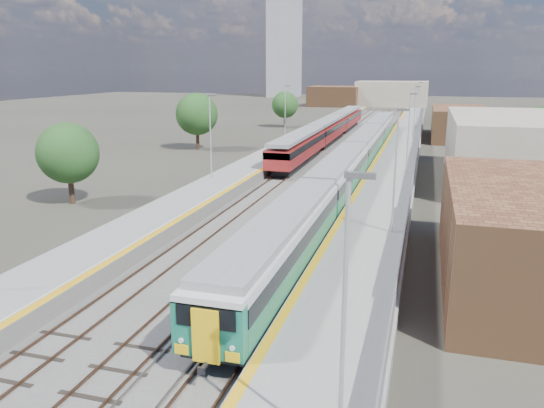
% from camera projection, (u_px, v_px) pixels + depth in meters
% --- Properties ---
extents(ground, '(320.00, 320.00, 0.00)m').
position_uv_depth(ground, '(349.00, 165.00, 60.42)').
color(ground, '#47443A').
rests_on(ground, ground).
extents(ballast_bed, '(10.50, 155.00, 0.06)m').
position_uv_depth(ballast_bed, '(333.00, 160.00, 63.35)').
color(ballast_bed, '#565451').
rests_on(ballast_bed, ground).
extents(tracks, '(8.96, 160.00, 0.17)m').
position_uv_depth(tracks, '(340.00, 158.00, 64.73)').
color(tracks, '#4C3323').
rests_on(tracks, ground).
extents(platform_right, '(4.70, 155.00, 8.52)m').
position_uv_depth(platform_right, '(398.00, 159.00, 61.18)').
color(platform_right, slate).
rests_on(platform_right, ground).
extents(platform_left, '(4.30, 155.00, 8.52)m').
position_uv_depth(platform_left, '(278.00, 154.00, 65.05)').
color(platform_left, slate).
rests_on(platform_left, ground).
extents(buildings, '(72.00, 185.50, 40.00)m').
position_uv_depth(buildings, '(331.00, 68.00, 145.05)').
color(buildings, brown).
rests_on(buildings, ground).
extents(green_train, '(2.71, 75.66, 2.99)m').
position_uv_depth(green_train, '(355.00, 157.00, 53.13)').
color(green_train, black).
rests_on(green_train, ground).
extents(red_train, '(2.76, 56.01, 3.48)m').
position_uv_depth(red_train, '(328.00, 129.00, 77.14)').
color(red_train, black).
rests_on(red_train, ground).
extents(tree_a, '(4.87, 4.87, 6.60)m').
position_uv_depth(tree_a, '(68.00, 153.00, 42.23)').
color(tree_a, '#382619').
rests_on(tree_a, ground).
extents(tree_b, '(5.60, 5.60, 7.59)m').
position_uv_depth(tree_b, '(197.00, 114.00, 70.54)').
color(tree_b, '#382619').
rests_on(tree_b, ground).
extents(tree_c, '(4.84, 4.84, 6.56)m').
position_uv_depth(tree_c, '(285.00, 105.00, 97.57)').
color(tree_c, '#382619').
rests_on(tree_c, ground).
extents(tree_d, '(4.81, 4.81, 6.52)m').
position_uv_depth(tree_d, '(538.00, 128.00, 60.73)').
color(tree_d, '#382619').
rests_on(tree_d, ground).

